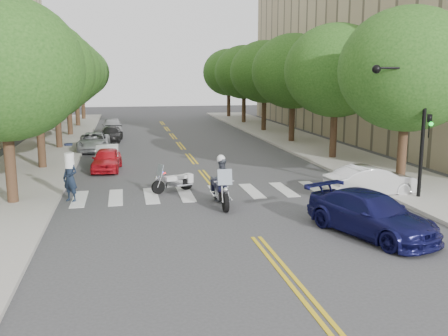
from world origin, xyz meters
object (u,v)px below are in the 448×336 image
object	(u,v)px
officer_standing	(70,178)
sedan_blue	(371,214)
motorcycle_police	(221,183)
convertible	(372,181)
motorcycle_parked	(176,181)

from	to	relation	value
officer_standing	sedan_blue	xyz separation A→B (m)	(10.35, -6.70, -0.29)
motorcycle_police	convertible	world-z (taller)	motorcycle_police
motorcycle_parked	convertible	bearing A→B (deg)	-130.56
motorcycle_police	officer_standing	bearing A→B (deg)	-16.93
motorcycle_parked	motorcycle_police	bearing A→B (deg)	-174.84
motorcycle_police	convertible	xyz separation A→B (m)	(6.87, 0.23, -0.26)
motorcycle_parked	convertible	xyz separation A→B (m)	(8.42, -2.66, 0.22)
motorcycle_police	convertible	distance (m)	6.87
motorcycle_parked	officer_standing	size ratio (longest dim) A/B	0.99
motorcycle_parked	sedan_blue	size ratio (longest dim) A/B	0.40
officer_standing	sedan_blue	world-z (taller)	officer_standing
motorcycle_police	sedan_blue	distance (m)	6.37
sedan_blue	convertible	bearing A→B (deg)	41.94
motorcycle_parked	officer_standing	bearing A→B (deg)	78.69
convertible	officer_standing	bearing A→B (deg)	77.11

